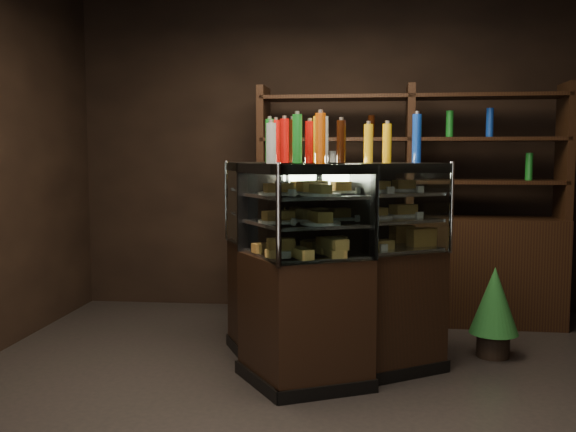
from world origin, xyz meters
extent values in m
plane|color=black|center=(0.00, 0.00, 0.00)|extent=(5.00, 5.00, 0.00)
cube|color=black|center=(0.00, 2.50, 1.50)|extent=(5.00, 0.02, 3.00)
cube|color=black|center=(0.00, -2.50, 1.50)|extent=(5.00, 0.02, 3.00)
cube|color=black|center=(-0.02, 0.68, 0.40)|extent=(1.36, 1.18, 0.80)
cube|color=black|center=(-0.02, 0.68, 0.04)|extent=(1.41, 1.21, 0.08)
cube|color=black|center=(-0.02, 0.68, 1.34)|extent=(1.36, 1.18, 0.06)
cube|color=silver|center=(-0.02, 0.68, 0.81)|extent=(1.30, 1.11, 0.02)
cube|color=silver|center=(-0.02, 0.68, 1.00)|extent=(1.30, 1.11, 0.02)
cube|color=silver|center=(-0.02, 0.68, 1.17)|extent=(1.30, 1.11, 0.02)
cube|color=white|center=(0.15, 0.41, 1.09)|extent=(1.04, 0.67, 0.57)
cylinder|color=silver|center=(0.66, 0.75, 1.09)|extent=(0.03, 0.03, 0.59)
cylinder|color=silver|center=(-0.37, 0.09, 1.09)|extent=(0.03, 0.03, 0.59)
cube|color=black|center=(-0.35, 0.78, 0.40)|extent=(1.07, 1.37, 0.80)
cube|color=black|center=(-0.35, 0.78, 0.04)|extent=(1.11, 1.41, 0.08)
cube|color=black|center=(-0.35, 0.78, 1.34)|extent=(1.07, 1.37, 0.06)
cube|color=silver|center=(-0.35, 0.78, 0.81)|extent=(1.01, 1.31, 0.02)
cube|color=silver|center=(-0.35, 0.78, 1.00)|extent=(1.01, 1.31, 0.02)
cube|color=silver|center=(-0.35, 0.78, 1.17)|extent=(1.01, 1.31, 0.02)
cube|color=white|center=(-0.64, 0.64, 1.09)|extent=(0.53, 1.12, 0.57)
cylinder|color=silver|center=(-0.37, 0.09, 1.09)|extent=(0.03, 0.03, 0.59)
cylinder|color=silver|center=(-0.89, 1.20, 1.09)|extent=(0.03, 0.03, 0.59)
cube|color=gold|center=(-0.44, 0.37, 0.85)|extent=(0.20, 0.17, 0.06)
cube|color=gold|center=(-0.15, 0.56, 0.85)|extent=(0.20, 0.17, 0.06)
cube|color=gold|center=(0.14, 0.75, 0.85)|extent=(0.20, 0.17, 0.06)
cube|color=gold|center=(0.43, 0.93, 0.85)|extent=(0.20, 0.17, 0.06)
cylinder|color=white|center=(-0.41, 0.43, 1.02)|extent=(0.24, 0.24, 0.02)
cube|color=gold|center=(-0.41, 0.43, 1.05)|extent=(0.19, 0.16, 0.05)
cylinder|color=white|center=(-0.22, 0.55, 1.02)|extent=(0.24, 0.24, 0.02)
cube|color=gold|center=(-0.22, 0.55, 1.05)|extent=(0.19, 0.16, 0.05)
cylinder|color=white|center=(-0.02, 0.68, 1.02)|extent=(0.24, 0.24, 0.02)
cube|color=gold|center=(-0.02, 0.68, 1.05)|extent=(0.19, 0.16, 0.05)
cylinder|color=white|center=(0.18, 0.81, 1.02)|extent=(0.24, 0.24, 0.02)
cube|color=gold|center=(0.18, 0.81, 1.05)|extent=(0.19, 0.16, 0.05)
cylinder|color=white|center=(0.37, 0.93, 1.02)|extent=(0.24, 0.24, 0.02)
cube|color=gold|center=(0.37, 0.93, 1.05)|extent=(0.19, 0.16, 0.05)
cylinder|color=white|center=(-0.41, 0.43, 1.19)|extent=(0.24, 0.24, 0.02)
cube|color=gold|center=(-0.41, 0.43, 1.22)|extent=(0.19, 0.16, 0.05)
cylinder|color=white|center=(-0.22, 0.55, 1.19)|extent=(0.24, 0.24, 0.02)
cube|color=gold|center=(-0.22, 0.55, 1.22)|extent=(0.19, 0.16, 0.05)
cylinder|color=white|center=(-0.02, 0.68, 1.19)|extent=(0.24, 0.24, 0.02)
cube|color=gold|center=(-0.02, 0.68, 1.22)|extent=(0.19, 0.16, 0.05)
cylinder|color=white|center=(0.18, 0.81, 1.19)|extent=(0.24, 0.24, 0.02)
cube|color=gold|center=(0.18, 0.81, 1.22)|extent=(0.19, 0.16, 0.05)
cylinder|color=white|center=(0.37, 0.93, 1.19)|extent=(0.24, 0.24, 0.02)
cube|color=gold|center=(0.37, 0.93, 1.22)|extent=(0.19, 0.16, 0.05)
cube|color=gold|center=(-0.60, 1.23, 0.85)|extent=(0.16, 0.20, 0.06)
cube|color=gold|center=(-0.45, 0.92, 0.85)|extent=(0.16, 0.20, 0.06)
cube|color=gold|center=(-0.31, 0.61, 0.85)|extent=(0.16, 0.20, 0.06)
cube|color=gold|center=(-0.16, 0.30, 0.85)|extent=(0.16, 0.20, 0.06)
cylinder|color=white|center=(-0.55, 1.20, 1.02)|extent=(0.24, 0.24, 0.02)
cube|color=gold|center=(-0.55, 1.20, 1.05)|extent=(0.15, 0.19, 0.05)
cylinder|color=white|center=(-0.45, 0.99, 1.02)|extent=(0.24, 0.24, 0.02)
cube|color=gold|center=(-0.45, 0.99, 1.05)|extent=(0.15, 0.19, 0.05)
cylinder|color=white|center=(-0.35, 0.78, 1.02)|extent=(0.24, 0.24, 0.02)
cube|color=gold|center=(-0.35, 0.78, 1.05)|extent=(0.15, 0.19, 0.05)
cylinder|color=white|center=(-0.25, 0.56, 1.02)|extent=(0.24, 0.24, 0.02)
cube|color=gold|center=(-0.25, 0.56, 1.05)|extent=(0.15, 0.19, 0.05)
cylinder|color=white|center=(-0.15, 0.35, 1.02)|extent=(0.24, 0.24, 0.02)
cube|color=gold|center=(-0.15, 0.35, 1.05)|extent=(0.15, 0.19, 0.05)
cylinder|color=white|center=(-0.55, 1.20, 1.19)|extent=(0.24, 0.24, 0.02)
cube|color=gold|center=(-0.55, 1.20, 1.22)|extent=(0.15, 0.19, 0.05)
cylinder|color=white|center=(-0.45, 0.99, 1.19)|extent=(0.24, 0.24, 0.02)
cube|color=gold|center=(-0.45, 0.99, 1.22)|extent=(0.15, 0.19, 0.05)
cylinder|color=white|center=(-0.35, 0.78, 1.19)|extent=(0.24, 0.24, 0.02)
cube|color=gold|center=(-0.35, 0.78, 1.22)|extent=(0.15, 0.19, 0.05)
cylinder|color=white|center=(-0.25, 0.56, 1.19)|extent=(0.24, 0.24, 0.02)
cube|color=gold|center=(-0.25, 0.56, 1.22)|extent=(0.15, 0.19, 0.05)
cylinder|color=white|center=(-0.15, 0.35, 1.19)|extent=(0.24, 0.24, 0.02)
cube|color=gold|center=(-0.15, 0.35, 1.22)|extent=(0.15, 0.19, 0.05)
cylinder|color=#B20C0A|center=(-0.45, 0.40, 1.51)|extent=(0.06, 0.06, 0.28)
cylinder|color=silver|center=(-0.45, 0.40, 1.66)|extent=(0.03, 0.03, 0.02)
cylinder|color=#147223|center=(-0.31, 0.49, 1.51)|extent=(0.06, 0.06, 0.28)
cylinder|color=silver|center=(-0.31, 0.49, 1.66)|extent=(0.03, 0.03, 0.02)
cylinder|color=black|center=(-0.16, 0.59, 1.51)|extent=(0.06, 0.06, 0.28)
cylinder|color=silver|center=(-0.16, 0.59, 1.66)|extent=(0.03, 0.03, 0.02)
cylinder|color=#0F38B2|center=(-0.02, 0.68, 1.51)|extent=(0.06, 0.06, 0.28)
cylinder|color=silver|center=(-0.02, 0.68, 1.66)|extent=(0.03, 0.03, 0.02)
cylinder|color=yellow|center=(0.13, 0.77, 1.51)|extent=(0.06, 0.06, 0.28)
cylinder|color=silver|center=(0.13, 0.77, 1.66)|extent=(0.03, 0.03, 0.02)
cylinder|color=#D8590A|center=(0.27, 0.86, 1.51)|extent=(0.06, 0.06, 0.28)
cylinder|color=silver|center=(0.27, 0.86, 1.66)|extent=(0.03, 0.03, 0.02)
cylinder|color=silver|center=(0.42, 0.96, 1.51)|extent=(0.06, 0.06, 0.28)
cylinder|color=silver|center=(0.42, 0.96, 1.66)|extent=(0.03, 0.03, 0.02)
cylinder|color=#B20C0A|center=(-0.57, 1.24, 1.51)|extent=(0.06, 0.06, 0.28)
cylinder|color=silver|center=(-0.57, 1.24, 1.66)|extent=(0.03, 0.03, 0.02)
cylinder|color=#147223|center=(-0.50, 1.09, 1.51)|extent=(0.06, 0.06, 0.28)
cylinder|color=silver|center=(-0.50, 1.09, 1.66)|extent=(0.03, 0.03, 0.02)
cylinder|color=black|center=(-0.42, 0.93, 1.51)|extent=(0.06, 0.06, 0.28)
cylinder|color=silver|center=(-0.42, 0.93, 1.66)|extent=(0.03, 0.03, 0.02)
cylinder|color=#0F38B2|center=(-0.35, 0.78, 1.51)|extent=(0.06, 0.06, 0.28)
cylinder|color=silver|center=(-0.35, 0.78, 1.66)|extent=(0.03, 0.03, 0.02)
cylinder|color=yellow|center=(-0.28, 0.62, 1.51)|extent=(0.06, 0.06, 0.28)
cylinder|color=silver|center=(-0.28, 0.62, 1.66)|extent=(0.03, 0.03, 0.02)
cylinder|color=#D8590A|center=(-0.21, 0.46, 1.51)|extent=(0.06, 0.06, 0.28)
cylinder|color=silver|center=(-0.21, 0.46, 1.66)|extent=(0.03, 0.03, 0.02)
cylinder|color=silver|center=(-0.13, 0.31, 1.51)|extent=(0.06, 0.06, 0.28)
cylinder|color=silver|center=(-0.13, 0.31, 1.66)|extent=(0.03, 0.03, 0.02)
cylinder|color=black|center=(1.03, 1.12, 0.09)|extent=(0.23, 0.23, 0.17)
cone|color=#1A5E23|center=(1.03, 1.12, 0.41)|extent=(0.34, 0.34, 0.47)
cone|color=#1A5E23|center=(1.03, 1.12, 0.56)|extent=(0.27, 0.27, 0.33)
cube|color=black|center=(0.50, 2.05, 0.45)|extent=(2.55, 0.49, 0.90)
cube|color=black|center=(-0.74, 2.08, 1.45)|extent=(0.07, 0.38, 1.10)
cube|color=black|center=(0.50, 2.05, 1.45)|extent=(0.07, 0.38, 1.10)
cube|color=black|center=(1.74, 2.02, 1.45)|extent=(0.07, 0.38, 1.10)
cube|color=black|center=(0.50, 2.05, 1.20)|extent=(2.50, 0.45, 0.03)
cube|color=black|center=(0.50, 2.05, 1.55)|extent=(2.50, 0.45, 0.03)
cube|color=black|center=(0.50, 2.05, 1.90)|extent=(2.50, 0.45, 0.03)
cylinder|color=#B20C0A|center=(-0.46, 2.08, 1.32)|extent=(0.06, 0.06, 0.22)
cylinder|color=#147223|center=(-0.14, 2.07, 1.32)|extent=(0.06, 0.06, 0.22)
cylinder|color=black|center=(0.18, 2.06, 1.32)|extent=(0.06, 0.06, 0.22)
cylinder|color=#0F38B2|center=(0.50, 2.05, 1.32)|extent=(0.06, 0.06, 0.22)
cylinder|color=yellow|center=(0.82, 2.04, 1.32)|extent=(0.06, 0.06, 0.22)
cylinder|color=#D8590A|center=(1.15, 2.03, 1.32)|extent=(0.06, 0.06, 0.22)
cylinder|color=silver|center=(1.47, 2.02, 1.32)|extent=(0.06, 0.06, 0.22)
camera|label=1|loc=(0.05, -3.42, 1.42)|focal=40.00mm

